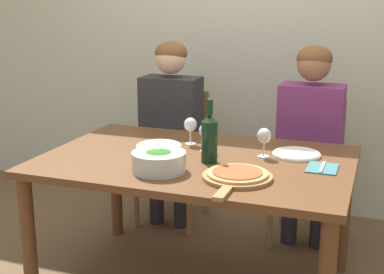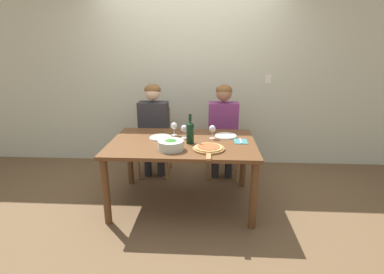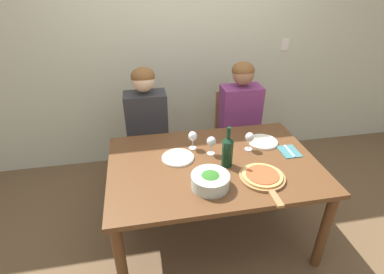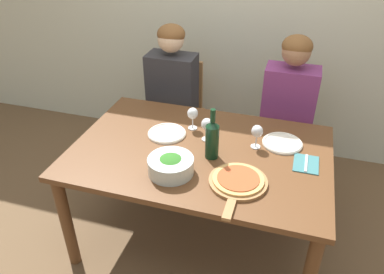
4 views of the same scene
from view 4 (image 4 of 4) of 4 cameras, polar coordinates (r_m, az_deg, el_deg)
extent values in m
plane|color=brown|center=(2.73, 1.07, -14.57)|extent=(40.00, 40.00, 0.00)
cube|color=brown|center=(2.27, 1.24, -2.30)|extent=(1.54, 1.03, 0.04)
cylinder|color=brown|center=(2.45, -18.58, -12.21)|extent=(0.07, 0.07, 0.69)
cylinder|color=brown|center=(3.04, -9.42, -1.02)|extent=(0.07, 0.07, 0.69)
cylinder|color=brown|center=(2.80, 17.99, -5.65)|extent=(0.07, 0.07, 0.69)
cube|color=#9E7042|center=(3.16, -2.75, 2.97)|extent=(0.42, 0.42, 0.04)
cube|color=#9E7042|center=(3.22, -1.70, 8.17)|extent=(0.38, 0.03, 0.42)
cylinder|color=#9E7042|center=(3.20, -6.99, -1.81)|extent=(0.04, 0.04, 0.43)
cylinder|color=#9E7042|center=(3.08, -0.47, -2.98)|extent=(0.04, 0.04, 0.43)
cylinder|color=#9E7042|center=(3.49, -4.57, 1.53)|extent=(0.04, 0.04, 0.43)
cylinder|color=#9E7042|center=(3.38, 1.45, 0.58)|extent=(0.04, 0.04, 0.43)
cube|color=#9E7042|center=(3.01, 13.81, 0.41)|extent=(0.42, 0.42, 0.04)
cube|color=#9E7042|center=(3.08, 14.68, 5.88)|extent=(0.38, 0.03, 0.42)
cylinder|color=#9E7042|center=(2.99, 9.30, -4.65)|extent=(0.04, 0.04, 0.43)
cylinder|color=#9E7042|center=(2.99, 16.52, -5.80)|extent=(0.04, 0.04, 0.43)
cylinder|color=#9E7042|center=(3.31, 10.33, -0.84)|extent=(0.04, 0.04, 0.43)
cylinder|color=#9E7042|center=(3.30, 16.85, -1.87)|extent=(0.04, 0.04, 0.43)
cylinder|color=#28282D|center=(3.24, -4.63, -0.80)|extent=(0.10, 0.10, 0.47)
cylinder|color=#28282D|center=(3.18, -1.60, -1.32)|extent=(0.10, 0.10, 0.47)
cube|color=#2D2D33|center=(3.01, -3.02, 7.57)|extent=(0.38, 0.22, 0.54)
cylinder|color=#2D2D33|center=(2.95, -8.21, 3.45)|extent=(0.07, 0.31, 0.14)
cylinder|color=#2D2D33|center=(2.82, -0.77, 2.34)|extent=(0.07, 0.31, 0.14)
sphere|color=beige|center=(2.87, -3.25, 14.66)|extent=(0.20, 0.20, 0.20)
ellipsoid|color=brown|center=(2.87, -3.20, 15.38)|extent=(0.21, 0.21, 0.15)
cylinder|color=#28282D|center=(3.07, 11.49, -3.50)|extent=(0.10, 0.10, 0.47)
cylinder|color=#28282D|center=(3.06, 14.82, -4.03)|extent=(0.10, 0.10, 0.47)
cube|color=#7A3370|center=(2.86, 14.51, 5.11)|extent=(0.38, 0.22, 0.54)
cylinder|color=#7A3370|center=(2.73, 9.52, 0.74)|extent=(0.07, 0.31, 0.14)
cylinder|color=#7A3370|center=(2.72, 17.84, -0.57)|extent=(0.07, 0.31, 0.14)
sphere|color=#9E7051|center=(2.71, 15.64, 12.45)|extent=(0.20, 0.20, 0.20)
ellipsoid|color=brown|center=(2.71, 15.76, 13.21)|extent=(0.21, 0.21, 0.15)
cylinder|color=black|center=(2.15, 3.07, -0.73)|extent=(0.08, 0.08, 0.20)
cone|color=black|center=(2.08, 3.16, 2.00)|extent=(0.08, 0.08, 0.03)
cylinder|color=black|center=(2.06, 3.21, 3.29)|extent=(0.03, 0.03, 0.08)
cylinder|color=silver|center=(2.05, -3.25, -4.38)|extent=(0.25, 0.25, 0.09)
ellipsoid|color=#2D6B23|center=(2.05, -3.25, -4.27)|extent=(0.21, 0.21, 0.10)
cylinder|color=silver|center=(2.41, -3.84, 0.52)|extent=(0.25, 0.25, 0.01)
torus|color=silver|center=(2.40, -3.85, 0.64)|extent=(0.24, 0.24, 0.01)
cylinder|color=silver|center=(2.37, 13.60, -0.95)|extent=(0.25, 0.25, 0.01)
torus|color=silver|center=(2.37, 13.62, -0.83)|extent=(0.24, 0.24, 0.01)
cylinder|color=#9E7042|center=(2.02, 7.03, -6.73)|extent=(0.31, 0.31, 0.02)
cube|color=#9E7042|center=(1.85, 5.66, -11.00)|extent=(0.04, 0.14, 0.02)
cylinder|color=tan|center=(2.01, 7.06, -6.39)|extent=(0.27, 0.27, 0.01)
cylinder|color=#AD4C28|center=(2.00, 7.08, -6.22)|extent=(0.23, 0.23, 0.01)
cylinder|color=silver|center=(2.47, 0.10, 1.39)|extent=(0.06, 0.06, 0.01)
cylinder|color=silver|center=(2.45, 0.10, 2.20)|extent=(0.01, 0.01, 0.07)
ellipsoid|color=silver|center=(2.41, 0.10, 3.62)|extent=(0.07, 0.07, 0.08)
ellipsoid|color=maroon|center=(2.42, 0.10, 3.37)|extent=(0.06, 0.06, 0.03)
cylinder|color=silver|center=(2.31, 9.65, -1.45)|extent=(0.06, 0.06, 0.01)
cylinder|color=silver|center=(2.29, 9.74, -0.60)|extent=(0.01, 0.01, 0.07)
ellipsoid|color=silver|center=(2.26, 9.90, 0.87)|extent=(0.07, 0.07, 0.08)
ellipsoid|color=maroon|center=(2.26, 9.87, 0.60)|extent=(0.06, 0.06, 0.03)
cylinder|color=silver|center=(2.35, 2.22, -0.33)|extent=(0.06, 0.06, 0.01)
cylinder|color=silver|center=(2.33, 2.24, 0.51)|extent=(0.01, 0.01, 0.07)
ellipsoid|color=silver|center=(2.30, 2.28, 1.97)|extent=(0.07, 0.07, 0.08)
ellipsoid|color=maroon|center=(2.30, 2.27, 1.71)|extent=(0.06, 0.06, 0.03)
cube|color=#387075|center=(2.23, 16.98, -3.92)|extent=(0.14, 0.18, 0.01)
cube|color=silver|center=(2.23, 17.01, -3.80)|extent=(0.01, 0.17, 0.01)
camera|label=1|loc=(0.88, 154.44, -64.66)|focal=50.00mm
camera|label=2|loc=(1.28, -143.81, -40.99)|focal=28.00mm
camera|label=3|loc=(1.00, -73.63, 9.97)|focal=28.00mm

